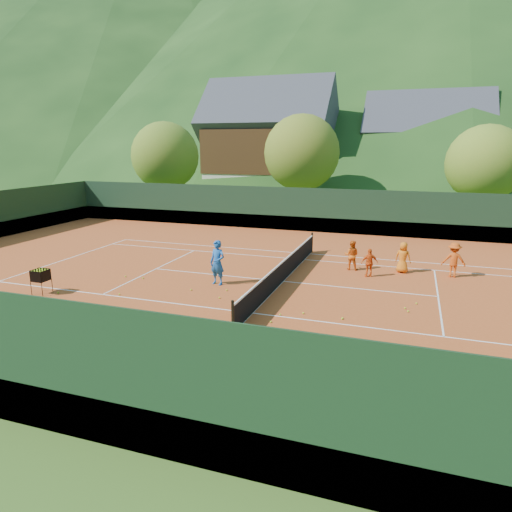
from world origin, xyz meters
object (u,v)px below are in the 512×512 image
(ball_hopper, at_px, (40,276))
(chalet_mid, at_px, (424,153))
(coach, at_px, (217,263))
(chalet_left, at_px, (269,147))
(tennis_net, at_px, (283,270))
(student_c, at_px, (403,257))
(student_d, at_px, (454,260))
(student_a, at_px, (352,255))
(student_b, at_px, (369,263))

(ball_hopper, xyz_separation_m, chalet_mid, (14.80, 38.79, 4.22))
(coach, distance_m, chalet_left, 32.54)
(tennis_net, bearing_deg, chalet_left, 108.43)
(student_c, relative_size, chalet_mid, 0.12)
(student_d, distance_m, ball_hopper, 17.81)
(coach, height_order, chalet_left, chalet_left)
(tennis_net, distance_m, ball_hopper, 10.02)
(student_a, xyz_separation_m, tennis_net, (-2.58, -2.96, -0.21))
(student_d, xyz_separation_m, chalet_left, (-17.12, 26.81, 4.83))
(chalet_mid, bearing_deg, coach, -103.61)
(student_c, xyz_separation_m, chalet_mid, (1.07, 30.80, 4.24))
(coach, height_order, ball_hopper, coach)
(coach, xyz_separation_m, chalet_left, (-7.45, 31.33, 4.66))
(tennis_net, height_order, chalet_mid, chalet_mid)
(student_c, bearing_deg, tennis_net, 45.21)
(tennis_net, relative_size, ball_hopper, 12.07)
(ball_hopper, bearing_deg, chalet_mid, 69.11)
(student_a, bearing_deg, ball_hopper, 34.64)
(student_b, distance_m, student_d, 3.81)
(student_b, bearing_deg, ball_hopper, 7.61)
(tennis_net, bearing_deg, student_c, 33.04)
(student_a, xyz_separation_m, ball_hopper, (-11.38, -7.74, 0.03))
(student_a, height_order, tennis_net, student_a)
(student_a, relative_size, ball_hopper, 1.43)
(chalet_left, bearing_deg, coach, -76.63)
(student_b, bearing_deg, chalet_left, -85.45)
(coach, relative_size, ball_hopper, 1.93)
(student_c, xyz_separation_m, chalet_left, (-14.93, 26.80, 4.89))
(student_b, xyz_separation_m, chalet_mid, (2.49, 32.02, 4.32))
(student_c, relative_size, chalet_left, 0.11)
(student_c, distance_m, student_d, 2.19)
(tennis_net, distance_m, chalet_left, 32.04)
(student_b, height_order, chalet_mid, chalet_mid)
(student_b, relative_size, tennis_net, 0.11)
(coach, bearing_deg, student_b, 41.42)
(coach, relative_size, student_c, 1.32)
(student_b, relative_size, ball_hopper, 1.31)
(ball_hopper, bearing_deg, coach, 28.95)
(tennis_net, bearing_deg, student_d, 24.13)
(student_b, height_order, student_d, student_d)
(student_a, relative_size, student_c, 0.98)
(tennis_net, height_order, ball_hopper, tennis_net)
(student_c, bearing_deg, student_d, -168.21)
(chalet_left, distance_m, chalet_mid, 16.51)
(student_d, bearing_deg, tennis_net, 22.06)
(student_a, relative_size, chalet_left, 0.10)
(student_a, bearing_deg, tennis_net, 49.30)
(student_b, bearing_deg, student_a, -67.43)
(student_c, height_order, chalet_mid, chalet_mid)
(coach, relative_size, student_d, 1.21)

